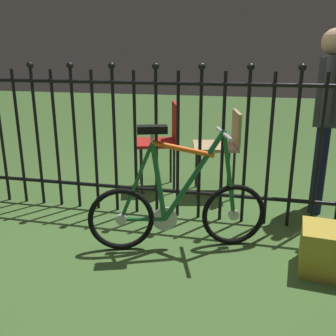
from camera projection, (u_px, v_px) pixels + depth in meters
ground_plane at (149, 245)px, 2.80m from camera, size 20.00×20.00×0.00m
iron_fence at (155, 138)px, 3.15m from camera, size 4.64×0.07×1.35m
bicycle at (178, 206)px, 2.68m from camera, size 1.22×0.51×0.90m
chair_tan at (223, 142)px, 3.67m from camera, size 0.50×0.49×0.82m
chair_red at (164, 136)px, 3.82m from camera, size 0.51×0.51×0.88m
person_visitor at (327, 108)px, 3.16m from camera, size 0.24×0.47×1.55m
display_crate at (326, 250)px, 2.43m from camera, size 0.35×0.35×0.30m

